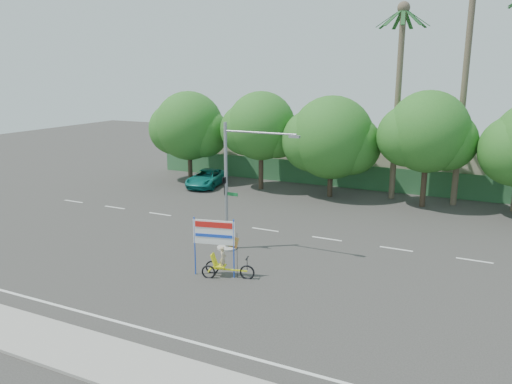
% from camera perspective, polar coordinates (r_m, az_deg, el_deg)
% --- Properties ---
extents(ground, '(120.00, 120.00, 0.00)m').
position_cam_1_polar(ground, '(23.57, -2.72, -10.37)').
color(ground, '#33302D').
rests_on(ground, ground).
extents(sidewalk_near, '(50.00, 2.40, 0.12)m').
position_cam_1_polar(sidewalk_near, '(18.09, -14.74, -18.61)').
color(sidewalk_near, gray).
rests_on(sidewalk_near, ground).
extents(fence, '(38.00, 0.08, 2.00)m').
position_cam_1_polar(fence, '(42.57, 11.17, 1.72)').
color(fence, '#336B3D').
rests_on(fence, ground).
extents(building_left, '(12.00, 8.00, 4.00)m').
position_cam_1_polar(building_left, '(49.87, 1.37, 4.86)').
color(building_left, '#B5AC90').
rests_on(building_left, ground).
extents(building_right, '(14.00, 8.00, 3.60)m').
position_cam_1_polar(building_right, '(45.62, 22.45, 2.75)').
color(building_right, '#B5AC90').
rests_on(building_right, ground).
extents(tree_far_left, '(7.14, 6.00, 7.96)m').
position_cam_1_polar(tree_far_left, '(44.49, -7.72, 7.27)').
color(tree_far_left, '#473828').
rests_on(tree_far_left, ground).
extents(tree_left, '(6.66, 5.60, 8.07)m').
position_cam_1_polar(tree_left, '(41.04, 0.53, 7.28)').
color(tree_left, '#473828').
rests_on(tree_left, ground).
extents(tree_center, '(7.62, 6.40, 7.85)m').
position_cam_1_polar(tree_center, '(38.95, 8.57, 5.91)').
color(tree_center, '#473828').
rests_on(tree_center, ground).
extents(tree_right, '(6.90, 5.80, 8.36)m').
position_cam_1_polar(tree_right, '(37.41, 18.96, 6.21)').
color(tree_right, '#473828').
rests_on(tree_right, ground).
extents(palm_tall, '(3.73, 3.79, 17.45)m').
position_cam_1_polar(palm_tall, '(38.48, 22.97, 13.89)').
color(palm_tall, '#70604C').
rests_on(palm_tall, ground).
extents(palm_short, '(3.73, 3.79, 14.45)m').
position_cam_1_polar(palm_short, '(39.01, 16.02, 12.04)').
color(palm_short, '#70604C').
rests_on(palm_short, ground).
extents(traffic_signal, '(4.72, 1.10, 7.00)m').
position_cam_1_polar(traffic_signal, '(26.92, -2.87, -0.72)').
color(traffic_signal, gray).
rests_on(traffic_signal, ground).
extents(trike_billboard, '(2.93, 1.07, 2.94)m').
position_cam_1_polar(trike_billboard, '(23.90, -4.14, -6.98)').
color(trike_billboard, black).
rests_on(trike_billboard, ground).
extents(pickup_truck, '(3.15, 5.41, 1.42)m').
position_cam_1_polar(pickup_truck, '(42.84, -5.67, 1.59)').
color(pickup_truck, '#11776F').
rests_on(pickup_truck, ground).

